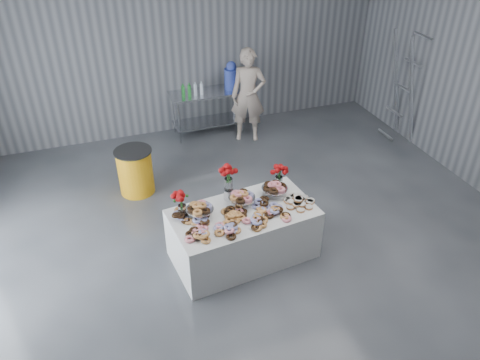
% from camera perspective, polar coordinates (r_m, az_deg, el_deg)
% --- Properties ---
extents(ground, '(9.00, 9.00, 0.00)m').
position_cam_1_polar(ground, '(6.46, 3.91, -10.66)').
color(ground, '#33353A').
rests_on(ground, ground).
extents(room_walls, '(8.04, 9.04, 4.02)m').
position_cam_1_polar(room_walls, '(4.97, 1.78, 11.60)').
color(room_walls, slate).
rests_on(room_walls, ground).
extents(display_table, '(2.00, 1.20, 0.75)m').
position_cam_1_polar(display_table, '(6.39, 0.39, -6.58)').
color(display_table, white).
rests_on(display_table, ground).
extents(prep_table, '(1.50, 0.60, 0.90)m').
position_cam_1_polar(prep_table, '(9.46, -3.94, 9.12)').
color(prep_table, silver).
rests_on(prep_table, ground).
extents(donut_mounds, '(1.88, 0.99, 0.09)m').
position_cam_1_polar(donut_mounds, '(6.10, 0.57, -3.83)').
color(donut_mounds, tan).
rests_on(donut_mounds, display_table).
extents(cake_stand_left, '(0.36, 0.36, 0.17)m').
position_cam_1_polar(cake_stand_left, '(6.02, -4.94, -3.42)').
color(cake_stand_left, silver).
rests_on(cake_stand_left, display_table).
extents(cake_stand_mid, '(0.36, 0.36, 0.17)m').
position_cam_1_polar(cake_stand_mid, '(6.21, 0.22, -2.00)').
color(cake_stand_mid, silver).
rests_on(cake_stand_mid, display_table).
extents(cake_stand_right, '(0.36, 0.36, 0.17)m').
position_cam_1_polar(cake_stand_right, '(6.40, 4.25, -0.87)').
color(cake_stand_right, silver).
rests_on(cake_stand_right, display_table).
extents(danish_pile, '(0.48, 0.48, 0.11)m').
position_cam_1_polar(danish_pile, '(6.33, 7.13, -2.44)').
color(danish_pile, silver).
rests_on(danish_pile, display_table).
extents(bouquet_left, '(0.26, 0.26, 0.42)m').
position_cam_1_polar(bouquet_left, '(5.95, -7.15, -2.18)').
color(bouquet_left, white).
rests_on(bouquet_left, display_table).
extents(bouquet_right, '(0.26, 0.26, 0.42)m').
position_cam_1_polar(bouquet_right, '(6.49, 4.81, 1.26)').
color(bouquet_right, white).
rests_on(bouquet_right, display_table).
extents(bouquet_center, '(0.26, 0.26, 0.57)m').
position_cam_1_polar(bouquet_center, '(6.19, -1.42, 0.54)').
color(bouquet_center, silver).
rests_on(bouquet_center, display_table).
extents(water_jug, '(0.28, 0.28, 0.55)m').
position_cam_1_polar(water_jug, '(9.39, -1.07, 12.51)').
color(water_jug, '#435FE7').
rests_on(water_jug, prep_table).
extents(drink_bottles, '(0.54, 0.08, 0.27)m').
position_cam_1_polar(drink_bottles, '(9.13, -5.83, 10.96)').
color(drink_bottles, '#268C33').
rests_on(drink_bottles, prep_table).
extents(person, '(0.78, 0.65, 1.82)m').
position_cam_1_polar(person, '(9.12, 1.02, 10.25)').
color(person, '#CC8C93').
rests_on(person, ground).
extents(trash_barrel, '(0.61, 0.61, 0.78)m').
position_cam_1_polar(trash_barrel, '(7.85, -12.63, 1.05)').
color(trash_barrel, orange).
rests_on(trash_barrel, ground).
extents(stepladder, '(0.71, 0.54, 2.18)m').
position_cam_1_polar(stepladder, '(9.53, 19.30, 10.58)').
color(stepladder, silver).
rests_on(stepladder, ground).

